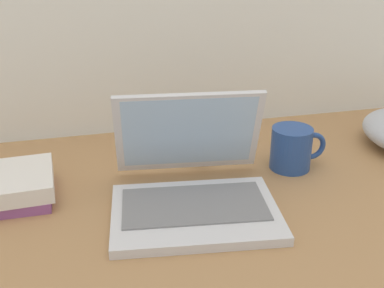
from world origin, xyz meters
name	(u,v)px	position (x,y,z in m)	size (l,w,h in m)	color
desk	(197,204)	(0.00, 0.00, 0.01)	(1.60, 0.76, 0.03)	#A87A4C
laptop	(192,184)	(-0.01, -0.02, 0.07)	(0.34, 0.33, 0.21)	silver
coffee_mug	(292,148)	(0.24, 0.08, 0.08)	(0.13, 0.09, 0.10)	#26478C
remote_control_near	(202,147)	(0.07, 0.21, 0.04)	(0.10, 0.17, 0.02)	#4C4C51
book_stack	(11,186)	(-0.36, 0.08, 0.06)	(0.17, 0.17, 0.06)	#8C4C8C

